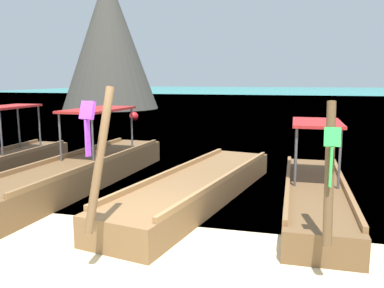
{
  "coord_description": "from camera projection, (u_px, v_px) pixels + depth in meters",
  "views": [
    {
      "loc": [
        2.18,
        -5.19,
        2.59
      ],
      "look_at": [
        0.0,
        3.35,
        1.15
      ],
      "focal_mm": 37.33,
      "sensor_mm": 36.0,
      "label": 1
    }
  ],
  "objects": [
    {
      "name": "longtail_boat_green_ribbon",
      "position": [
        315.0,
        194.0,
        8.0
      ],
      "size": [
        1.17,
        5.73,
        2.31
      ],
      "color": "brown",
      "rests_on": "ground"
    },
    {
      "name": "longtail_boat_pink_ribbon",
      "position": [
        82.0,
        171.0,
        9.76
      ],
      "size": [
        1.73,
        7.25,
        2.64
      ],
      "color": "brown",
      "rests_on": "ground"
    },
    {
      "name": "mooring_buoy_near",
      "position": [
        134.0,
        116.0,
        24.74
      ],
      "size": [
        0.55,
        0.55,
        0.55
      ],
      "color": "red",
      "rests_on": "sea_water"
    },
    {
      "name": "ground",
      "position": [
        136.0,
        255.0,
        5.92
      ],
      "size": [
        120.0,
        120.0,
        0.0
      ],
      "primitive_type": "plane",
      "color": "beige"
    },
    {
      "name": "sea_water",
      "position": [
        281.0,
        95.0,
        64.57
      ],
      "size": [
        120.0,
        120.0,
        0.0
      ],
      "primitive_type": "plane",
      "color": "teal",
      "rests_on": "ground"
    },
    {
      "name": "longtail_boat_violet_ribbon",
      "position": [
        198.0,
        188.0,
        8.57
      ],
      "size": [
        2.54,
        6.73,
        2.49
      ],
      "color": "brown",
      "rests_on": "ground"
    },
    {
      "name": "karst_rock",
      "position": [
        107.0,
        44.0,
        34.33
      ],
      "size": [
        8.87,
        8.23,
        11.57
      ],
      "color": "#47443D",
      "rests_on": "ground"
    }
  ]
}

